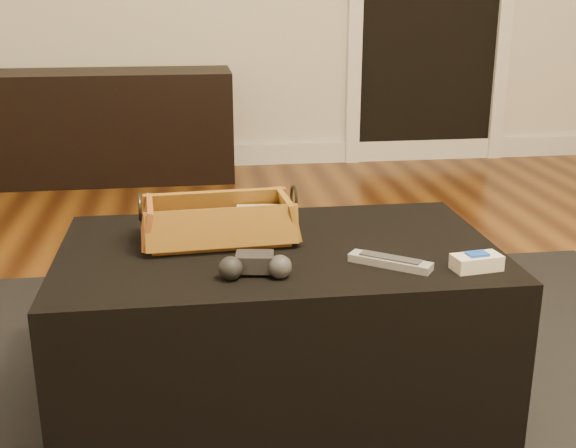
{
  "coord_description": "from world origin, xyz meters",
  "views": [
    {
      "loc": [
        -0.12,
        -1.46,
        1.0
      ],
      "look_at": [
        0.1,
        0.07,
        0.49
      ],
      "focal_mm": 45.0,
      "sensor_mm": 36.0,
      "label": 1
    }
  ],
  "objects": [
    {
      "name": "game_controller",
      "position": [
        0.01,
        -0.08,
        0.46
      ],
      "size": [
        0.15,
        0.09,
        0.05
      ],
      "color": "black",
      "rests_on": "ottoman"
    },
    {
      "name": "media_cabinet",
      "position": [
        -0.63,
        2.51,
        0.29
      ],
      "size": [
        1.49,
        0.45,
        0.58
      ],
      "primitive_type": "cube",
      "color": "black",
      "rests_on": "floor"
    },
    {
      "name": "baseboard",
      "position": [
        0.0,
        2.73,
        0.06
      ],
      "size": [
        5.0,
        0.04,
        0.12
      ],
      "primitive_type": "cube",
      "color": "white",
      "rests_on": "floor"
    },
    {
      "name": "floor",
      "position": [
        0.0,
        0.0,
        -0.01
      ],
      "size": [
        5.0,
        5.5,
        0.01
      ],
      "primitive_type": "cube",
      "color": "brown",
      "rests_on": "ground"
    },
    {
      "name": "tv_remote",
      "position": [
        -0.07,
        0.13,
        0.45
      ],
      "size": [
        0.19,
        0.07,
        0.02
      ],
      "primitive_type": "cube",
      "rotation": [
        0.0,
        0.0,
        0.17
      ],
      "color": "black",
      "rests_on": "wicker_basket"
    },
    {
      "name": "wicker_basket",
      "position": [
        -0.06,
        0.15,
        0.47
      ],
      "size": [
        0.37,
        0.21,
        0.13
      ],
      "color": "#9A5422",
      "rests_on": "ottoman"
    },
    {
      "name": "silver_remote",
      "position": [
        0.3,
        -0.06,
        0.44
      ],
      "size": [
        0.17,
        0.14,
        0.02
      ],
      "color": "#929599",
      "rests_on": "ottoman"
    },
    {
      "name": "cream_gadget",
      "position": [
        0.47,
        -0.11,
        0.45
      ],
      "size": [
        0.11,
        0.07,
        0.04
      ],
      "color": "beige",
      "rests_on": "ottoman"
    },
    {
      "name": "cloth_bundle",
      "position": [
        0.04,
        0.18,
        0.47
      ],
      "size": [
        0.11,
        0.08,
        0.05
      ],
      "primitive_type": "cube",
      "rotation": [
        0.0,
        0.0,
        -0.11
      ],
      "color": "tan",
      "rests_on": "wicker_basket"
    },
    {
      "name": "ottoman",
      "position": [
        0.08,
        0.09,
        0.22
      ],
      "size": [
        1.0,
        0.6,
        0.42
      ],
      "primitive_type": "cube",
      "color": "black",
      "rests_on": "area_rug"
    },
    {
      "name": "area_rug",
      "position": [
        0.08,
        0.04,
        0.01
      ],
      "size": [
        2.6,
        2.0,
        0.01
      ],
      "primitive_type": "cube",
      "color": "black",
      "rests_on": "floor"
    }
  ]
}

